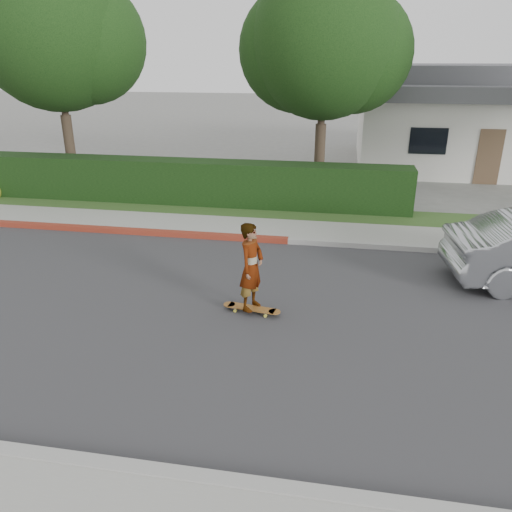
% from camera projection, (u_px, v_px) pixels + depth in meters
% --- Properties ---
extents(ground, '(120.00, 120.00, 0.00)m').
position_uv_depth(ground, '(214.00, 313.00, 9.72)').
color(ground, slate).
rests_on(ground, ground).
extents(road, '(60.00, 8.00, 0.01)m').
position_uv_depth(road, '(214.00, 312.00, 9.72)').
color(road, '#2D2D30').
rests_on(road, ground).
extents(curb_near, '(60.00, 0.20, 0.15)m').
position_uv_depth(curb_near, '(128.00, 469.00, 5.95)').
color(curb_near, '#9E9E99').
rests_on(curb_near, ground).
extents(curb_far, '(60.00, 0.20, 0.15)m').
position_uv_depth(curb_far, '(251.00, 239.00, 13.44)').
color(curb_far, '#9E9E99').
rests_on(curb_far, ground).
extents(curb_red_section, '(12.00, 0.21, 0.15)m').
position_uv_depth(curb_red_section, '(79.00, 228.00, 14.23)').
color(curb_red_section, maroon).
rests_on(curb_red_section, ground).
extents(sidewalk_far, '(60.00, 1.60, 0.12)m').
position_uv_depth(sidewalk_far, '(257.00, 228.00, 14.27)').
color(sidewalk_far, gray).
rests_on(sidewalk_far, ground).
extents(planting_strip, '(60.00, 1.60, 0.10)m').
position_uv_depth(planting_strip, '(266.00, 213.00, 15.73)').
color(planting_strip, '#2D4C1E').
rests_on(planting_strip, ground).
extents(hedge, '(15.00, 1.00, 1.50)m').
position_uv_depth(hedge, '(179.00, 183.00, 16.50)').
color(hedge, black).
rests_on(hedge, ground).
extents(tree_left, '(5.99, 5.21, 8.00)m').
position_uv_depth(tree_left, '(57.00, 36.00, 16.89)').
color(tree_left, '#33261C').
rests_on(tree_left, ground).
extents(tree_center, '(5.66, 4.84, 7.44)m').
position_uv_depth(tree_center, '(324.00, 47.00, 16.05)').
color(tree_center, '#33261C').
rests_on(tree_center, ground).
extents(house, '(10.60, 8.60, 4.30)m').
position_uv_depth(house, '(475.00, 117.00, 22.29)').
color(house, beige).
rests_on(house, ground).
extents(skateboard, '(1.18, 0.41, 0.11)m').
position_uv_depth(skateboard, '(252.00, 308.00, 9.67)').
color(skateboard, yellow).
rests_on(skateboard, ground).
extents(skateboarder, '(0.59, 0.73, 1.72)m').
position_uv_depth(skateboarder, '(251.00, 267.00, 9.34)').
color(skateboarder, white).
rests_on(skateboarder, skateboard).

